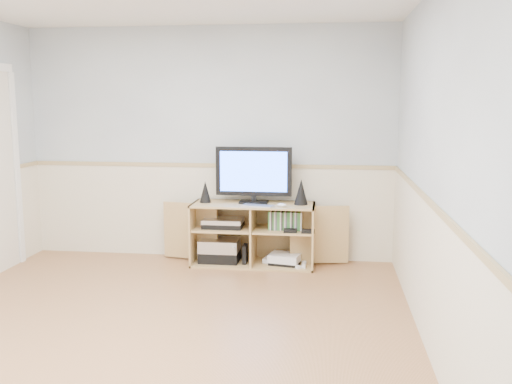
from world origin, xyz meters
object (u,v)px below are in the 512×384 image
media_cabinet (254,232)px  monitor (254,173)px  keyboard (258,206)px  game_consoles (284,259)px

media_cabinet → monitor: (0.00, -0.01, 0.64)m
media_cabinet → keyboard: keyboard is taller
media_cabinet → keyboard: bearing=-71.1°
monitor → game_consoles: 0.96m
monitor → keyboard: (0.07, -0.19, -0.31)m
monitor → game_consoles: size_ratio=1.72×
media_cabinet → monitor: size_ratio=2.51×
keyboard → game_consoles: (0.26, 0.13, -0.59)m
monitor → keyboard: bearing=-70.3°
media_cabinet → monitor: 0.64m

